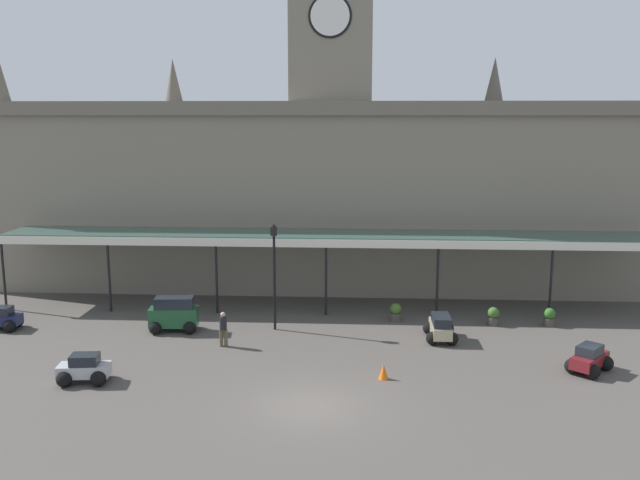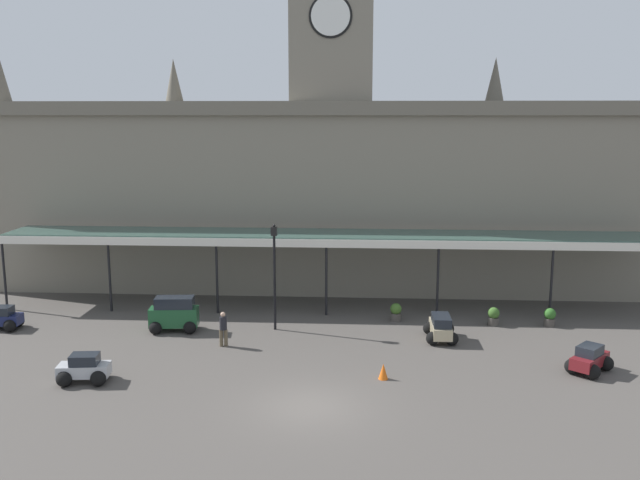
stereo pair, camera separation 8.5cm
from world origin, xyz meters
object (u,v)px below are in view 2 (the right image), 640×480
object	(u,v)px
car_maroon_sedan	(589,361)
pedestrian_beside_cars	(223,328)
car_navy_sedan	(1,320)
car_silver_sedan	(84,370)
planter_by_canopy	(396,312)
victorian_lamppost	(274,265)
traffic_cone	(383,371)
car_green_van	(174,316)
planter_near_kerb	(550,317)
car_beige_estate	(441,329)
planter_forecourt_centre	(493,316)

from	to	relation	value
car_maroon_sedan	pedestrian_beside_cars	bearing A→B (deg)	171.81
car_navy_sedan	car_silver_sedan	xyz separation A→B (m)	(7.02, -6.59, 0.00)
pedestrian_beside_cars	planter_by_canopy	xyz separation A→B (m)	(8.29, 4.53, -0.42)
car_navy_sedan	victorian_lamppost	distance (m)	14.23
traffic_cone	car_navy_sedan	bearing A→B (deg)	163.97
car_maroon_sedan	car_green_van	world-z (taller)	car_green_van
pedestrian_beside_cars	victorian_lamppost	bearing A→B (deg)	51.99
car_green_van	planter_near_kerb	size ratio (longest dim) A/B	2.58
car_maroon_sedan	car_green_van	xyz separation A→B (m)	(-19.04, 4.44, 0.30)
car_navy_sedan	traffic_cone	distance (m)	19.98
car_green_van	planter_by_canopy	xyz separation A→B (m)	(11.21, 2.41, -0.32)
pedestrian_beside_cars	traffic_cone	xyz separation A→B (m)	(7.39, -3.62, -0.58)
victorian_lamppost	car_maroon_sedan	bearing A→B (deg)	-19.68
traffic_cone	planter_near_kerb	world-z (taller)	planter_near_kerb
car_green_van	car_navy_sedan	bearing A→B (deg)	-178.57
planter_near_kerb	car_navy_sedan	bearing A→B (deg)	-175.50
car_silver_sedan	pedestrian_beside_cars	distance (m)	6.72
car_silver_sedan	pedestrian_beside_cars	bearing A→B (deg)	44.43
car_navy_sedan	planter_by_canopy	distance (m)	20.28
pedestrian_beside_cars	planter_by_canopy	size ratio (longest dim) A/B	1.74
planter_by_canopy	car_navy_sedan	bearing A→B (deg)	-172.53
car_beige_estate	pedestrian_beside_cars	size ratio (longest dim) A/B	1.35
pedestrian_beside_cars	planter_near_kerb	distance (m)	16.67
car_navy_sedan	car_maroon_sedan	distance (m)	28.25
car_green_van	car_silver_sedan	bearing A→B (deg)	-105.35
planter_forecourt_centre	planter_near_kerb	distance (m)	2.86
car_silver_sedan	victorian_lamppost	world-z (taller)	victorian_lamppost
planter_forecourt_centre	car_navy_sedan	bearing A→B (deg)	-175.04
traffic_cone	pedestrian_beside_cars	bearing A→B (deg)	153.87
pedestrian_beside_cars	victorian_lamppost	world-z (taller)	victorian_lamppost
car_silver_sedan	pedestrian_beside_cars	world-z (taller)	pedestrian_beside_cars
car_navy_sedan	planter_forecourt_centre	bearing A→B (deg)	4.96
car_maroon_sedan	car_beige_estate	size ratio (longest dim) A/B	0.99
car_beige_estate	planter_near_kerb	distance (m)	6.40
pedestrian_beside_cars	traffic_cone	distance (m)	8.25
car_navy_sedan	planter_forecourt_centre	size ratio (longest dim) A/B	2.16
car_maroon_sedan	planter_forecourt_centre	bearing A→B (deg)	113.89
traffic_cone	planter_by_canopy	xyz separation A→B (m)	(0.90, 8.15, 0.16)
car_maroon_sedan	pedestrian_beside_cars	world-z (taller)	pedestrian_beside_cars
car_beige_estate	planter_near_kerb	world-z (taller)	car_beige_estate
planter_near_kerb	pedestrian_beside_cars	bearing A→B (deg)	-165.77
car_silver_sedan	pedestrian_beside_cars	xyz separation A→B (m)	(4.79, 4.70, 0.41)
car_navy_sedan	car_beige_estate	size ratio (longest dim) A/B	0.92
pedestrian_beside_cars	car_silver_sedan	bearing A→B (deg)	-135.57
car_maroon_sedan	planter_by_canopy	size ratio (longest dim) A/B	2.33
car_green_van	pedestrian_beside_cars	world-z (taller)	car_green_van
victorian_lamppost	planter_by_canopy	xyz separation A→B (m)	(6.19, 1.84, -2.84)
car_maroon_sedan	pedestrian_beside_cars	size ratio (longest dim) A/B	1.34
car_beige_estate	planter_forecourt_centre	size ratio (longest dim) A/B	2.35
traffic_cone	car_maroon_sedan	bearing A→B (deg)	8.50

